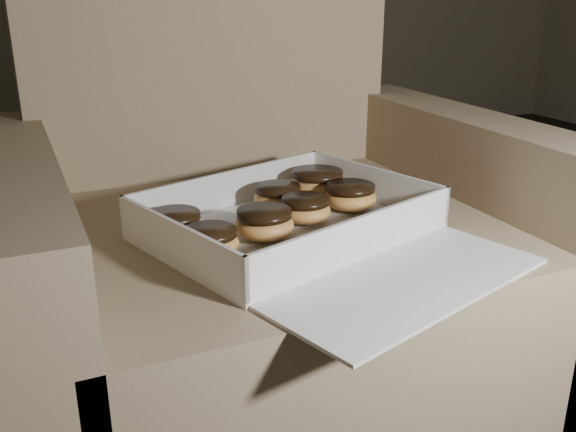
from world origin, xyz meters
The scene contains 13 objects.
armchair centered at (-0.56, 0.25, 0.28)m, with size 0.87×0.73×0.90m.
bakery_box centered at (-0.56, 0.08, 0.42)m, with size 0.50×0.55×0.07m.
donut_a centered at (-0.45, 0.15, 0.44)m, with size 0.08×0.08×0.04m.
donut_b centered at (-0.74, 0.14, 0.43)m, with size 0.08×0.08×0.04m.
donut_c centered at (-0.47, 0.23, 0.44)m, with size 0.09×0.09×0.05m.
donut_d centered at (-0.62, 0.10, 0.44)m, with size 0.08×0.08×0.04m.
donut_e centered at (-0.54, 0.13, 0.43)m, with size 0.08×0.08×0.04m.
donut_f centered at (-0.71, 0.06, 0.43)m, with size 0.08×0.08×0.04m.
donut_g centered at (-0.55, 0.20, 0.43)m, with size 0.08×0.08×0.04m.
crumb_a centered at (-0.69, 0.05, 0.41)m, with size 0.01×0.01×0.00m, color black.
crumb_b centered at (-0.57, -0.01, 0.41)m, with size 0.01×0.01×0.00m, color black.
crumb_c centered at (-0.65, 0.03, 0.41)m, with size 0.01×0.01×0.00m, color black.
crumb_d centered at (-0.55, 0.02, 0.41)m, with size 0.01×0.01×0.00m, color black.
Camera 1 is at (-0.93, -0.70, 0.76)m, focal length 40.00 mm.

